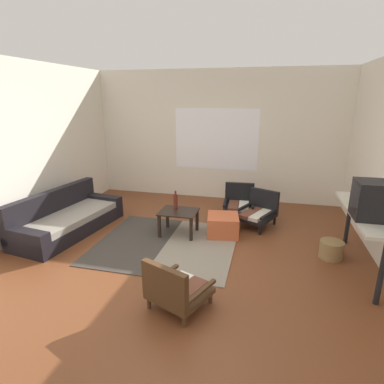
{
  "coord_description": "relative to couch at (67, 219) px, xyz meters",
  "views": [
    {
      "loc": [
        1.09,
        -3.52,
        2.13
      ],
      "look_at": [
        0.04,
        0.71,
        0.8
      ],
      "focal_mm": 29.03,
      "sensor_mm": 36.0,
      "label": 1
    }
  ],
  "objects": [
    {
      "name": "ground_plane",
      "position": [
        2.06,
        -0.6,
        -0.21
      ],
      "size": [
        7.8,
        7.8,
        0.0
      ],
      "primitive_type": "plane",
      "color": "brown"
    },
    {
      "name": "crt_television",
      "position": [
        4.38,
        -0.37,
        0.8
      ],
      "size": [
        0.48,
        0.39,
        0.44
      ],
      "color": "black",
      "rests_on": "console_shelf"
    },
    {
      "name": "wicker_basket",
      "position": [
        4.09,
        0.09,
        -0.09
      ],
      "size": [
        0.31,
        0.31,
        0.25
      ],
      "primitive_type": "cylinder",
      "color": "olive",
      "rests_on": "ground"
    },
    {
      "name": "glass_bottle",
      "position": [
        1.75,
        0.42,
        0.32
      ],
      "size": [
        0.07,
        0.07,
        0.3
      ],
      "color": "#5B2319",
      "rests_on": "coffee_table"
    },
    {
      "name": "armchair_by_window",
      "position": [
        2.68,
        1.42,
        0.05
      ],
      "size": [
        0.58,
        0.6,
        0.59
      ],
      "color": "black",
      "rests_on": "ground"
    },
    {
      "name": "couch",
      "position": [
        0.0,
        0.0,
        0.0
      ],
      "size": [
        1.03,
        1.98,
        0.68
      ],
      "color": "black",
      "rests_on": "ground"
    },
    {
      "name": "ottoman_orange",
      "position": [
        2.52,
        0.48,
        -0.05
      ],
      "size": [
        0.56,
        0.56,
        0.33
      ],
      "primitive_type": "cube",
      "rotation": [
        0.0,
        0.0,
        0.16
      ],
      "color": "#BC5633",
      "rests_on": "ground"
    },
    {
      "name": "area_rug",
      "position": [
        1.73,
        -0.06,
        -0.21
      ],
      "size": [
        2.05,
        1.86,
        0.01
      ],
      "color": "#38332D",
      "rests_on": "ground"
    },
    {
      "name": "side_wall_left",
      "position": [
        -0.6,
        -0.3,
        1.14
      ],
      "size": [
        0.12,
        6.6,
        2.7
      ],
      "primitive_type": "cube",
      "color": "silver",
      "rests_on": "ground"
    },
    {
      "name": "armchair_corner",
      "position": [
        3.05,
        1.04,
        0.05
      ],
      "size": [
        0.75,
        0.8,
        0.59
      ],
      "color": "black",
      "rests_on": "ground"
    },
    {
      "name": "armchair_striped_foreground",
      "position": [
        2.31,
        -1.48,
        0.03
      ],
      "size": [
        0.72,
        0.72,
        0.57
      ],
      "color": "#472D19",
      "rests_on": "ground"
    },
    {
      "name": "far_wall_with_window",
      "position": [
        2.06,
        2.46,
        1.14
      ],
      "size": [
        5.6,
        0.13,
        2.7
      ],
      "color": "silver",
      "rests_on": "ground"
    },
    {
      "name": "clay_vase",
      "position": [
        4.39,
        0.14,
        0.71
      ],
      "size": [
        0.21,
        0.21,
        0.33
      ],
      "color": "#A87047",
      "rests_on": "console_shelf"
    },
    {
      "name": "console_shelf",
      "position": [
        4.39,
        -0.12,
        0.5
      ],
      "size": [
        0.44,
        1.64,
        0.79
      ],
      "color": "beige",
      "rests_on": "ground"
    },
    {
      "name": "coffee_table",
      "position": [
        1.82,
        0.33,
        0.11
      ],
      "size": [
        0.59,
        0.49,
        0.4
      ],
      "color": "black",
      "rests_on": "ground"
    }
  ]
}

